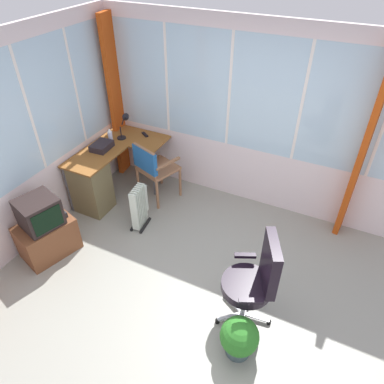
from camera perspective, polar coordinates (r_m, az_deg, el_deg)
ground at (r=4.11m, az=0.53°, el=-17.04°), size 4.90×5.56×0.06m
north_window_panel at (r=4.47m, az=-27.36°, el=5.52°), size 3.90×0.07×2.51m
east_window_panel at (r=4.74m, az=11.17°, el=10.93°), size 0.07×4.56×2.51m
curtain_corner at (r=5.55m, az=-12.01°, el=14.28°), size 0.35×0.11×2.41m
curtain_east_far at (r=4.59m, az=25.94°, el=6.04°), size 0.35×0.11×2.41m
desk at (r=5.14m, az=-15.43°, el=1.69°), size 1.38×0.94×0.77m
desk_lamp at (r=5.29m, az=-10.63°, el=10.98°), size 0.24×0.21×0.37m
tv_remote at (r=5.40m, az=-7.59°, el=9.17°), size 0.12×0.15×0.02m
spray_bottle at (r=5.27m, az=-13.05°, el=8.89°), size 0.06×0.06×0.22m
paper_tray at (r=5.15m, az=-14.33°, el=7.19°), size 0.31×0.25×0.09m
wooden_armchair at (r=5.01m, az=-6.56°, el=4.32°), size 0.62×0.61×0.91m
office_chair at (r=3.51m, az=10.36°, el=-13.40°), size 0.63×0.57×1.09m
tv_on_stand at (r=4.63m, az=-22.56°, el=-5.66°), size 0.74×0.61×0.82m
space_heater at (r=4.74m, az=-8.43°, el=-2.27°), size 0.36×0.21×0.62m
potted_plant at (r=3.59m, az=7.62°, el=-22.21°), size 0.37×0.37×0.45m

